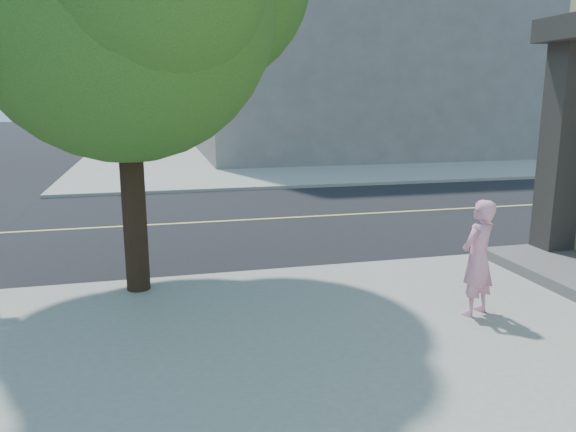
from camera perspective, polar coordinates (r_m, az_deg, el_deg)
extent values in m
cube|color=black|center=(14.08, -23.60, -1.39)|extent=(140.00, 9.00, 0.01)
cube|color=gray|center=(32.58, 6.07, 6.84)|extent=(29.00, 25.00, 0.12)
cube|color=#35302B|center=(11.20, 26.60, 6.59)|extent=(0.55, 0.55, 4.20)
cube|color=slate|center=(33.33, 6.91, 19.11)|extent=(18.00, 16.00, 14.00)
imported|color=pink|center=(7.92, 19.16, -4.15)|extent=(0.70, 0.61, 1.62)
cylinder|color=black|center=(8.60, -15.94, 4.08)|extent=(0.36, 0.36, 3.60)
sphere|color=#386921|center=(8.61, -16.93, 20.09)|extent=(4.40, 4.40, 4.40)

